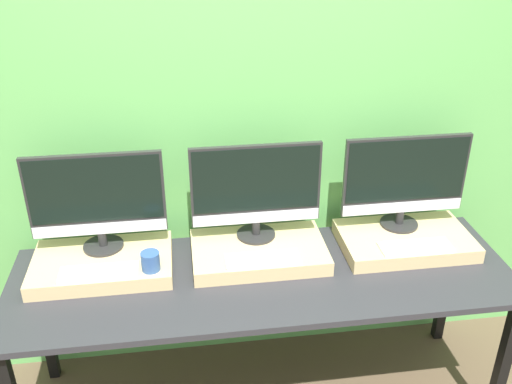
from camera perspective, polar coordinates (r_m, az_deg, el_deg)
name	(u,v)px	position (r m, az deg, el deg)	size (l,w,h in m)	color
wall_back	(250,130)	(2.74, -0.62, 6.24)	(8.00, 0.04, 2.60)	#66B75B
workbench	(263,286)	(2.65, 0.69, -9.35)	(2.28, 0.73, 0.77)	#2D2D33
wooden_riser_left	(103,264)	(2.71, -15.08, -6.97)	(0.63, 0.39, 0.07)	#D6B77F
monitor_left	(97,199)	(2.64, -15.65, -0.65)	(0.61, 0.19, 0.47)	#282828
keyboard_left	(99,272)	(2.59, -15.45, -7.74)	(0.34, 0.12, 0.01)	silver
mug	(150,261)	(2.54, -10.51, -6.83)	(0.08, 0.08, 0.09)	#335693
wooden_riser_center	(259,252)	(2.70, 0.28, -6.00)	(0.63, 0.39, 0.07)	#D6B77F
monitor_center	(256,188)	(2.64, 0.01, 0.36)	(0.61, 0.19, 0.47)	#282828
keyboard_center	(263,259)	(2.58, 0.68, -6.72)	(0.34, 0.12, 0.01)	silver
wooden_riser_right	(405,240)	(2.88, 14.64, -4.69)	(0.63, 0.39, 0.07)	#D6B77F
monitor_right	(405,179)	(2.82, 14.67, 1.28)	(0.61, 0.19, 0.47)	#282828
keyboard_right	(416,247)	(2.76, 15.68, -5.29)	(0.34, 0.12, 0.01)	silver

